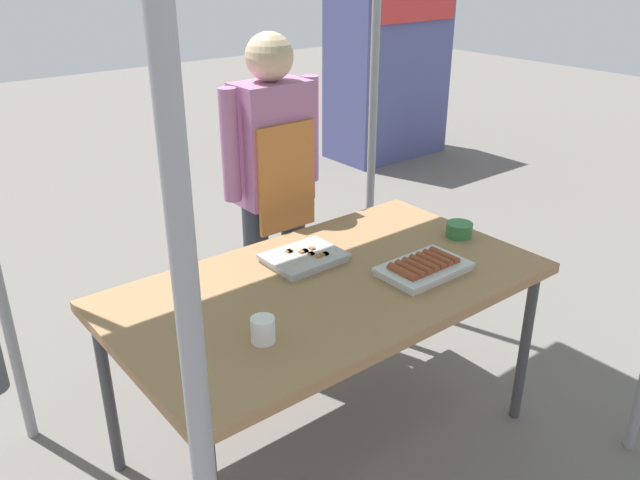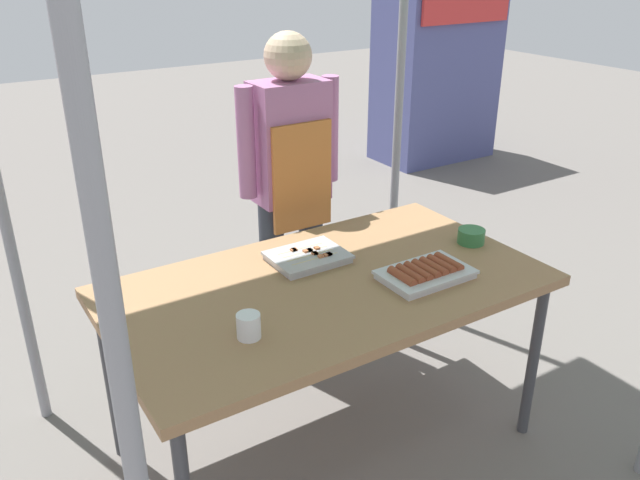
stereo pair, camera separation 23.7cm
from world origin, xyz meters
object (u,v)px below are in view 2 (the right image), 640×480
object	(u,v)px
stall_table	(327,294)
tray_meat_skewers	(308,257)
vendor_woman	(291,173)
neighbor_stall_right	(437,61)
condiment_bowl	(471,236)
drink_cup_near_edge	(249,326)
tray_grilled_sausages	(426,273)

from	to	relation	value
stall_table	tray_meat_skewers	distance (m)	0.20
vendor_woman	neighbor_stall_right	world-z (taller)	neighbor_stall_right
tray_meat_skewers	condiment_bowl	world-z (taller)	condiment_bowl
tray_meat_skewers	condiment_bowl	distance (m)	0.70
tray_meat_skewers	neighbor_stall_right	xyz separation A→B (m)	(3.00, 2.64, 0.14)
stall_table	vendor_woman	bearing A→B (deg)	69.69
tray_meat_skewers	vendor_woman	bearing A→B (deg)	66.22
condiment_bowl	stall_table	bearing A→B (deg)	177.48
drink_cup_near_edge	neighbor_stall_right	xyz separation A→B (m)	(3.44, 3.01, 0.12)
condiment_bowl	tray_meat_skewers	bearing A→B (deg)	161.90
tray_grilled_sausages	drink_cup_near_edge	bearing A→B (deg)	-179.38
condiment_bowl	neighbor_stall_right	size ratio (longest dim) A/B	0.06
stall_table	tray_grilled_sausages	xyz separation A→B (m)	(0.32, -0.17, 0.08)
tray_meat_skewers	drink_cup_near_edge	xyz separation A→B (m)	(-0.44, -0.37, 0.02)
condiment_bowl	drink_cup_near_edge	xyz separation A→B (m)	(-1.10, -0.15, 0.01)
stall_table	tray_meat_skewers	world-z (taller)	tray_meat_skewers
stall_table	drink_cup_near_edge	bearing A→B (deg)	-156.31
tray_meat_skewers	drink_cup_near_edge	bearing A→B (deg)	-140.29
neighbor_stall_right	tray_grilled_sausages	bearing A→B (deg)	-132.07
neighbor_stall_right	drink_cup_near_edge	bearing A→B (deg)	-138.87
vendor_woman	tray_grilled_sausages	bearing A→B (deg)	93.16
tray_meat_skewers	neighbor_stall_right	bearing A→B (deg)	41.34
tray_grilled_sausages	tray_meat_skewers	bearing A→B (deg)	129.33
condiment_bowl	neighbor_stall_right	xyz separation A→B (m)	(2.34, 2.86, 0.13)
condiment_bowl	vendor_woman	bearing A→B (deg)	118.60
tray_grilled_sausages	tray_meat_skewers	world-z (taller)	tray_grilled_sausages
condiment_bowl	vendor_woman	world-z (taller)	vendor_woman
vendor_woman	neighbor_stall_right	size ratio (longest dim) A/B	0.86
stall_table	neighbor_stall_right	bearing A→B (deg)	43.00
vendor_woman	neighbor_stall_right	distance (m)	3.46
tray_grilled_sausages	neighbor_stall_right	distance (m)	4.04
drink_cup_near_edge	vendor_woman	xyz separation A→B (m)	(0.68, 0.92, 0.12)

